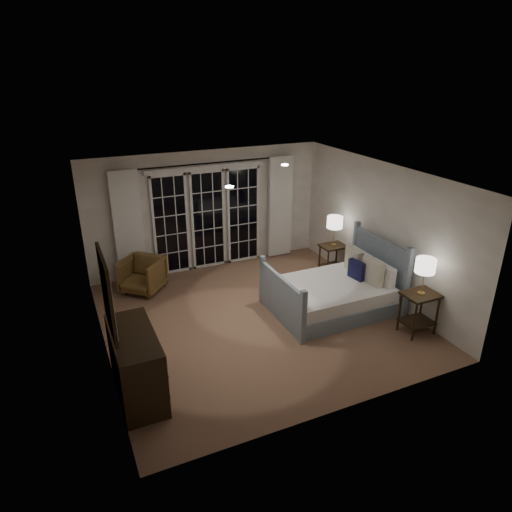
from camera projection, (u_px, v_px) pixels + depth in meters
name	position (u px, v px, depth m)	size (l,w,h in m)	color
floor	(256.00, 318.00, 7.91)	(5.00, 5.00, 0.00)	#8E664C
ceiling	(257.00, 176.00, 6.93)	(5.00, 5.00, 0.00)	silver
wall_left	(96.00, 280.00, 6.47)	(0.02, 5.00, 2.50)	white
wall_right	(380.00, 231.00, 8.37)	(0.02, 5.00, 2.50)	white
wall_back	(207.00, 210.00, 9.52)	(5.00, 0.02, 2.50)	white
wall_front	(345.00, 326.00, 5.32)	(5.00, 0.02, 2.50)	white
french_doors	(208.00, 218.00, 9.55)	(2.50, 0.04, 2.20)	black
curtain_rod	(207.00, 163.00, 9.05)	(0.03, 0.03, 3.50)	black
curtain_left	(128.00, 227.00, 8.83)	(0.55, 0.10, 2.25)	white
curtain_right	(280.00, 207.00, 10.08)	(0.55, 0.10, 2.25)	white
downlight_a	(285.00, 165.00, 7.75)	(0.12, 0.12, 0.01)	white
downlight_b	(229.00, 187.00, 6.38)	(0.12, 0.12, 0.01)	white
bed	(335.00, 293.00, 8.13)	(2.07, 1.48, 1.20)	gray
nightstand_left	(419.00, 307.00, 7.33)	(0.55, 0.44, 0.71)	black
nightstand_right	(333.00, 255.00, 9.41)	(0.50, 0.40, 0.65)	black
lamp_left	(426.00, 266.00, 7.05)	(0.31, 0.31, 0.60)	tan
lamp_right	(335.00, 222.00, 9.13)	(0.32, 0.32, 0.61)	tan
armchair	(142.00, 275.00, 8.75)	(0.72, 0.74, 0.67)	brown
dresser	(136.00, 364.00, 5.95)	(0.55, 1.30, 0.92)	black
mirror	(107.00, 294.00, 5.43)	(0.05, 0.85, 1.00)	black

